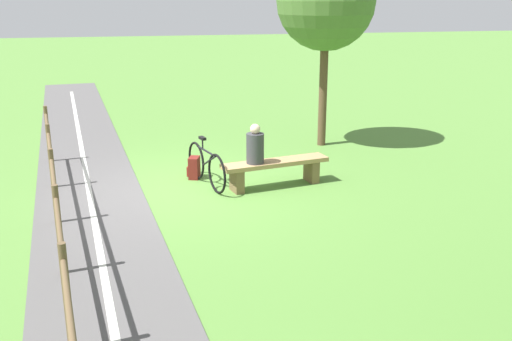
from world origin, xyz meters
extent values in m
plane|color=#548438|center=(0.00, 0.00, 0.00)|extent=(80.00, 80.00, 0.00)
cube|color=#565454|center=(1.08, 4.00, 0.01)|extent=(5.81, 35.99, 0.02)
cube|color=silver|center=(1.08, 4.00, 0.02)|extent=(3.62, 31.82, 0.00)
cube|color=#A88456|center=(-1.87, 0.15, 0.47)|extent=(2.11, 0.81, 0.08)
cube|color=brown|center=(-2.63, -0.01, 0.21)|extent=(0.23, 0.40, 0.43)
cube|color=brown|center=(-1.11, 0.30, 0.21)|extent=(0.23, 0.40, 0.43)
cylinder|color=#38383D|center=(-1.47, 0.23, 0.78)|extent=(0.38, 0.38, 0.56)
sphere|color=beige|center=(-1.47, 0.23, 1.15)|extent=(0.19, 0.19, 0.19)
torus|color=black|center=(-0.74, 0.30, 0.37)|extent=(0.24, 0.72, 0.74)
torus|color=black|center=(-0.47, -0.64, 0.37)|extent=(0.24, 0.72, 0.74)
cylinder|color=black|center=(-0.61, -0.17, 0.68)|extent=(0.26, 0.81, 0.04)
cylinder|color=black|center=(-0.65, -0.03, 0.53)|extent=(0.20, 0.59, 0.34)
cylinder|color=black|center=(-0.57, -0.31, 0.78)|extent=(0.03, 0.03, 0.20)
cube|color=black|center=(-0.57, -0.31, 0.89)|extent=(0.13, 0.21, 0.05)
cube|color=maroon|center=(-0.43, -0.67, 0.22)|extent=(0.27, 0.33, 0.43)
cube|color=maroon|center=(-0.33, -0.71, 0.15)|extent=(0.10, 0.20, 0.19)
cylinder|color=brown|center=(2.49, -2.49, 0.61)|extent=(0.08, 0.08, 1.22)
cylinder|color=brown|center=(2.22, -0.64, 0.61)|extent=(0.08, 0.08, 1.22)
cylinder|color=brown|center=(1.95, 1.20, 0.61)|extent=(0.08, 0.08, 1.22)
cylinder|color=brown|center=(1.69, 3.05, 0.61)|extent=(0.08, 0.08, 1.22)
cylinder|color=brown|center=(1.42, 4.90, 0.61)|extent=(0.08, 0.08, 1.22)
cylinder|color=brown|center=(1.29, 5.83, 1.04)|extent=(2.45, 16.64, 0.06)
cylinder|color=brown|center=(-3.70, -2.67, 1.39)|extent=(0.19, 0.19, 2.77)
sphere|color=#4C7033|center=(-3.70, -2.67, 3.33)|extent=(2.23, 2.23, 2.23)
camera|label=1|loc=(0.67, 10.32, 3.53)|focal=41.04mm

